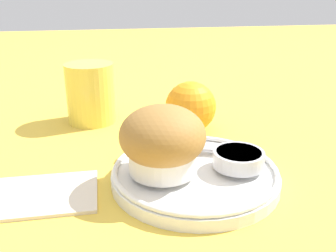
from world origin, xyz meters
The scene contains 9 objects.
ground_plane centered at (0.00, 0.00, 0.00)m, with size 3.00×3.00×0.00m, color gold.
plate centered at (0.00, -0.01, 0.01)m, with size 0.19×0.19×0.02m.
muffin centered at (-0.04, -0.01, 0.06)m, with size 0.10×0.10×0.08m.
cream_ramekin centered at (0.05, -0.01, 0.03)m, with size 0.06×0.06×0.02m.
berry_pair centered at (-0.01, 0.04, 0.03)m, with size 0.03×0.02×0.02m.
butter_knife centered at (0.01, 0.04, 0.02)m, with size 0.16×0.06×0.00m.
orange_fruit centered at (0.03, 0.15, 0.04)m, with size 0.08×0.08×0.08m.
juice_glass centered at (-0.12, 0.22, 0.05)m, with size 0.08×0.08×0.10m.
folded_napkin centered at (-0.19, -0.01, 0.00)m, with size 0.16×0.09×0.01m.
Camera 1 is at (-0.10, -0.38, 0.22)m, focal length 40.00 mm.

